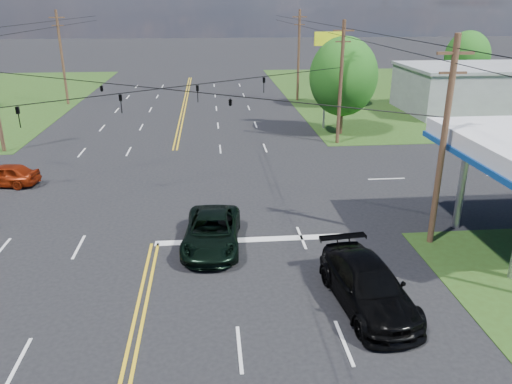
{
  "coord_description": "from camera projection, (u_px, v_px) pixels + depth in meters",
  "views": [
    {
      "loc": [
        2.79,
        -17.45,
        10.64
      ],
      "look_at": [
        4.98,
        6.0,
        1.69
      ],
      "focal_mm": 35.0,
      "sensor_mm": 36.0,
      "label": 1
    }
  ],
  "objects": [
    {
      "name": "pole_se",
      "position": [
        443.0,
        142.0,
        21.96
      ],
      "size": [
        1.6,
        0.28,
        9.5
      ],
      "color": "#43291C",
      "rests_on": "ground"
    },
    {
      "name": "stop_bar",
      "position": [
        260.0,
        240.0,
        23.94
      ],
      "size": [
        10.0,
        0.5,
        0.02
      ],
      "primitive_type": "cube",
      "color": "silver",
      "rests_on": "ground"
    },
    {
      "name": "pole_ne",
      "position": [
        341.0,
        82.0,
        38.71
      ],
      "size": [
        1.6,
        0.28,
        9.5
      ],
      "color": "#43291C",
      "rests_on": "ground"
    },
    {
      "name": "tree_far_r",
      "position": [
        467.0,
        57.0,
        60.21
      ],
      "size": [
        5.32,
        5.32,
        7.63
      ],
      "color": "#43291C",
      "rests_on": "ground"
    },
    {
      "name": "grass_ne",
      "position": [
        462.0,
        92.0,
        63.78
      ],
      "size": [
        46.0,
        48.0,
        0.03
      ],
      "primitive_type": "cube",
      "color": "#283F14",
      "rests_on": "ground"
    },
    {
      "name": "pickup_dkgreen",
      "position": [
        212.0,
        232.0,
        23.0
      ],
      "size": [
        2.95,
        5.64,
        1.52
      ],
      "primitive_type": "imported",
      "rotation": [
        0.0,
        0.0,
        -0.08
      ],
      "color": "black",
      "rests_on": "ground"
    },
    {
      "name": "ground",
      "position": [
        167.0,
        186.0,
        30.95
      ],
      "size": [
        280.0,
        280.0,
        0.0
      ],
      "primitive_type": "plane",
      "color": "black",
      "rests_on": "ground"
    },
    {
      "name": "retail_ne",
      "position": [
        474.0,
        90.0,
        51.39
      ],
      "size": [
        14.0,
        10.0,
        4.4
      ],
      "primitive_type": "cube",
      "color": "gray",
      "rests_on": "ground"
    },
    {
      "name": "suv_black",
      "position": [
        368.0,
        285.0,
        18.47
      ],
      "size": [
        2.97,
        6.02,
        1.68
      ],
      "primitive_type": "imported",
      "rotation": [
        0.0,
        0.0,
        0.11
      ],
      "color": "black",
      "rests_on": "ground"
    },
    {
      "name": "tree_right_b",
      "position": [
        337.0,
        67.0,
        53.22
      ],
      "size": [
        4.94,
        4.94,
        7.09
      ],
      "color": "#43291C",
      "rests_on": "ground"
    },
    {
      "name": "polesign_ne",
      "position": [
        327.0,
        53.0,
        42.86
      ],
      "size": [
        2.31,
        0.28,
        8.38
      ],
      "color": "#A5A5AA",
      "rests_on": "ground"
    },
    {
      "name": "span_wire_signals",
      "position": [
        161.0,
        89.0,
        28.82
      ],
      "size": [
        26.0,
        18.0,
        1.13
      ],
      "color": "black",
      "rests_on": "ground"
    },
    {
      "name": "pole_right_far",
      "position": [
        299.0,
        55.0,
        56.3
      ],
      "size": [
        1.6,
        0.28,
        10.0
      ],
      "color": "#43291C",
      "rests_on": "ground"
    },
    {
      "name": "sedan_red",
      "position": [
        5.0,
        175.0,
        30.76
      ],
      "size": [
        4.27,
        2.19,
        1.39
      ],
      "primitive_type": "imported",
      "rotation": [
        0.0,
        0.0,
        -1.71
      ],
      "color": "maroon",
      "rests_on": "ground"
    },
    {
      "name": "sedan_far",
      "position": [
        504.0,
        141.0,
        37.98
      ],
      "size": [
        5.4,
        2.56,
        1.52
      ],
      "primitive_type": "imported",
      "rotation": [
        0.0,
        0.0,
        -1.49
      ],
      "color": "silver",
      "rests_on": "ground"
    },
    {
      "name": "power_lines",
      "position": [
        154.0,
        45.0,
        26.03
      ],
      "size": [
        26.04,
        100.0,
        0.64
      ],
      "color": "black",
      "rests_on": "ground"
    },
    {
      "name": "tree_right_a",
      "position": [
        343.0,
        77.0,
        41.6
      ],
      "size": [
        5.7,
        5.7,
        8.18
      ],
      "color": "#43291C",
      "rests_on": "ground"
    },
    {
      "name": "pole_left_far",
      "position": [
        62.0,
        57.0,
        54.04
      ],
      "size": [
        1.6,
        0.28,
        10.0
      ],
      "color": "#43291C",
      "rests_on": "ground"
    }
  ]
}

